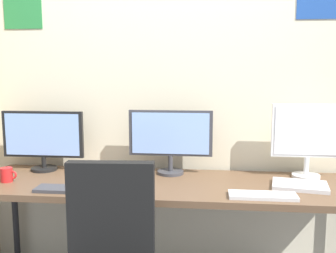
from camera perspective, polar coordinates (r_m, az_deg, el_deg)
name	(u,v)px	position (r m, az deg, el deg)	size (l,w,h in m)	color
wall_back	(173,90)	(2.77, 0.81, 5.44)	(4.86, 0.11, 2.60)	beige
desk	(167,190)	(2.46, -0.12, -9.36)	(2.46, 0.68, 0.74)	brown
monitor_left	(43,138)	(2.83, -18.07, -1.59)	(0.58, 0.18, 0.42)	black
monitor_center	(170,137)	(2.60, 0.37, -1.62)	(0.57, 0.18, 0.44)	#38383D
monitor_right	(308,136)	(2.66, 20.05, -1.33)	(0.47, 0.18, 0.49)	silver
keyboard_left	(68,189)	(2.36, -14.58, -8.99)	(0.39, 0.13, 0.02)	#38383D
keyboard_right	(263,196)	(2.24, 13.87, -9.92)	(0.37, 0.13, 0.02)	silver
laptop_closed	(300,185)	(2.48, 18.98, -8.27)	(0.32, 0.22, 0.02)	silver
coffee_mug	(7,175)	(2.66, -22.79, -6.62)	(0.11, 0.08, 0.09)	red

